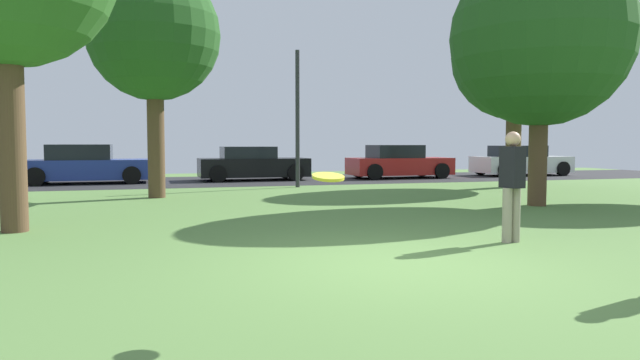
% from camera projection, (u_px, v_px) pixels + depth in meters
% --- Properties ---
extents(ground_plane, '(44.00, 44.00, 0.00)m').
position_uv_depth(ground_plane, '(398.00, 265.00, 6.92)').
color(ground_plane, '#5B8442').
extents(road_strip, '(44.00, 6.40, 0.01)m').
position_uv_depth(road_strip, '(226.00, 181.00, 22.22)').
color(road_strip, '#28282B').
rests_on(road_strip, ground_plane).
extents(oak_tree_right, '(4.11, 4.11, 6.35)m').
position_uv_depth(oak_tree_right, '(515.00, 58.00, 18.89)').
color(oak_tree_right, brown).
rests_on(oak_tree_right, ground_plane).
extents(oak_tree_left, '(3.49, 3.49, 6.07)m').
position_uv_depth(oak_tree_left, '(154.00, 36.00, 15.19)').
color(oak_tree_left, brown).
rests_on(oak_tree_left, ground_plane).
extents(oak_tree_center, '(4.12, 4.12, 5.96)m').
position_uv_depth(oak_tree_center, '(541.00, 38.00, 13.25)').
color(oak_tree_center, brown).
rests_on(oak_tree_center, ground_plane).
extents(person_walking, '(0.30, 0.35, 1.63)m').
position_uv_depth(person_walking, '(512.00, 182.00, 8.45)').
color(person_walking, gray).
rests_on(person_walking, ground_plane).
extents(frisbee_disc, '(0.28, 0.28, 0.07)m').
position_uv_depth(frisbee_disc, '(328.00, 177.00, 4.76)').
color(frisbee_disc, yellow).
extents(parked_car_blue, '(4.45, 2.08, 1.41)m').
position_uv_depth(parked_car_blue, '(86.00, 166.00, 20.83)').
color(parked_car_blue, '#233893').
rests_on(parked_car_blue, ground_plane).
extents(parked_car_black, '(4.23, 2.06, 1.32)m').
position_uv_depth(parked_car_black, '(252.00, 165.00, 22.66)').
color(parked_car_black, black).
rests_on(parked_car_black, ground_plane).
extents(parked_car_red, '(4.21, 2.03, 1.38)m').
position_uv_depth(parked_car_red, '(398.00, 163.00, 24.05)').
color(parked_car_red, '#B21E1E').
rests_on(parked_car_red, ground_plane).
extents(parked_car_white, '(4.29, 2.04, 1.35)m').
position_uv_depth(parked_car_white, '(520.00, 162.00, 26.01)').
color(parked_car_white, white).
rests_on(parked_car_white, ground_plane).
extents(street_lamp_post, '(0.14, 0.14, 4.50)m').
position_uv_depth(street_lamp_post, '(298.00, 119.00, 18.98)').
color(street_lamp_post, '#2D2D33').
rests_on(street_lamp_post, ground_plane).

